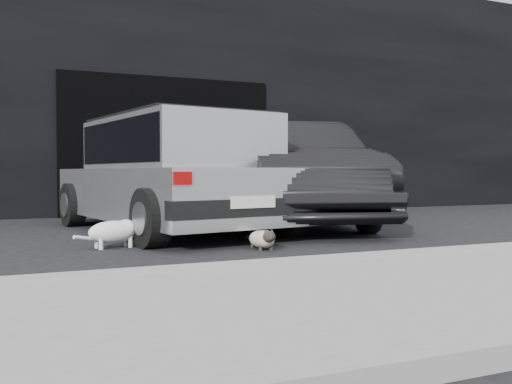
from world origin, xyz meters
name	(u,v)px	position (x,y,z in m)	size (l,w,h in m)	color
ground	(174,240)	(0.00, 0.00, 0.00)	(80.00, 80.00, 0.00)	black
building_facade	(144,96)	(1.00, 6.00, 2.50)	(34.00, 4.00, 5.00)	black
garage_opening	(168,146)	(1.00, 3.99, 1.30)	(4.00, 0.10, 2.60)	black
curb	(372,261)	(1.00, -2.60, 0.06)	(18.00, 0.25, 0.12)	gray
sidewalk	(480,288)	(1.00, -3.80, 0.06)	(18.00, 2.20, 0.11)	gray
silver_hatchback	(173,169)	(0.24, 0.90, 0.85)	(2.62, 4.45, 1.55)	#B1B3B6
second_car	(290,173)	(2.18, 1.21, 0.80)	(1.69, 4.85, 1.60)	black
cat_siamese	(263,239)	(0.63, -1.18, 0.11)	(0.28, 0.70, 0.24)	beige
cat_white	(117,230)	(-0.74, -0.43, 0.18)	(0.80, 0.36, 0.38)	white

